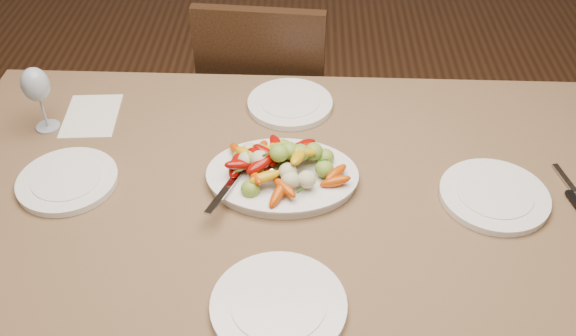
{
  "coord_description": "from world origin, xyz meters",
  "views": [
    {
      "loc": [
        -0.17,
        -1.2,
        1.85
      ],
      "look_at": [
        -0.21,
        -0.0,
        0.82
      ],
      "focal_mm": 40.0,
      "sensor_mm": 36.0,
      "label": 1
    }
  ],
  "objects_px": {
    "chair_far": "(269,103)",
    "plate_far": "(290,104)",
    "dining_table": "(288,283)",
    "plate_right": "(494,196)",
    "plate_left": "(68,181)",
    "wine_glass": "(39,97)",
    "plate_near": "(279,306)",
    "serving_platter": "(282,178)"
  },
  "relations": [
    {
      "from": "plate_left",
      "to": "wine_glass",
      "type": "height_order",
      "value": "wine_glass"
    },
    {
      "from": "dining_table",
      "to": "plate_right",
      "type": "xyz_separation_m",
      "value": [
        0.51,
        -0.03,
        0.39
      ]
    },
    {
      "from": "plate_right",
      "to": "chair_far",
      "type": "bearing_deg",
      "value": 127.01
    },
    {
      "from": "plate_left",
      "to": "plate_near",
      "type": "bearing_deg",
      "value": -33.93
    },
    {
      "from": "plate_left",
      "to": "plate_right",
      "type": "xyz_separation_m",
      "value": [
        1.07,
        -0.02,
        0.0
      ]
    },
    {
      "from": "chair_far",
      "to": "plate_left",
      "type": "height_order",
      "value": "chair_far"
    },
    {
      "from": "chair_far",
      "to": "plate_far",
      "type": "relative_size",
      "value": 3.8
    },
    {
      "from": "serving_platter",
      "to": "plate_left",
      "type": "xyz_separation_m",
      "value": [
        -0.54,
        -0.03,
        -0.0
      ]
    },
    {
      "from": "dining_table",
      "to": "chair_far",
      "type": "height_order",
      "value": "chair_far"
    },
    {
      "from": "plate_far",
      "to": "serving_platter",
      "type": "bearing_deg",
      "value": -91.62
    },
    {
      "from": "plate_far",
      "to": "plate_left",
      "type": "bearing_deg",
      "value": -146.92
    },
    {
      "from": "chair_far",
      "to": "plate_near",
      "type": "distance_m",
      "value": 1.2
    },
    {
      "from": "plate_left",
      "to": "plate_far",
      "type": "bearing_deg",
      "value": 33.08
    },
    {
      "from": "chair_far",
      "to": "wine_glass",
      "type": "distance_m",
      "value": 0.89
    },
    {
      "from": "plate_near",
      "to": "dining_table",
      "type": "bearing_deg",
      "value": 88.92
    },
    {
      "from": "dining_table",
      "to": "wine_glass",
      "type": "bearing_deg",
      "value": 161.73
    },
    {
      "from": "chair_far",
      "to": "plate_far",
      "type": "bearing_deg",
      "value": 106.73
    },
    {
      "from": "chair_far",
      "to": "serving_platter",
      "type": "distance_m",
      "value": 0.82
    },
    {
      "from": "dining_table",
      "to": "serving_platter",
      "type": "xyz_separation_m",
      "value": [
        -0.02,
        0.02,
        0.39
      ]
    },
    {
      "from": "serving_platter",
      "to": "plate_near",
      "type": "height_order",
      "value": "serving_platter"
    },
    {
      "from": "dining_table",
      "to": "plate_right",
      "type": "distance_m",
      "value": 0.64
    },
    {
      "from": "chair_far",
      "to": "plate_left",
      "type": "bearing_deg",
      "value": 64.16
    },
    {
      "from": "dining_table",
      "to": "plate_left",
      "type": "bearing_deg",
      "value": -179.22
    },
    {
      "from": "chair_far",
      "to": "wine_glass",
      "type": "height_order",
      "value": "wine_glass"
    },
    {
      "from": "plate_right",
      "to": "wine_glass",
      "type": "relative_size",
      "value": 1.31
    },
    {
      "from": "wine_glass",
      "to": "plate_left",
      "type": "bearing_deg",
      "value": -61.63
    },
    {
      "from": "plate_near",
      "to": "wine_glass",
      "type": "distance_m",
      "value": 0.91
    },
    {
      "from": "plate_far",
      "to": "plate_near",
      "type": "bearing_deg",
      "value": -90.11
    },
    {
      "from": "dining_table",
      "to": "chair_far",
      "type": "xyz_separation_m",
      "value": [
        -0.1,
        0.78,
        0.1
      ]
    },
    {
      "from": "serving_platter",
      "to": "plate_left",
      "type": "relative_size",
      "value": 1.48
    },
    {
      "from": "plate_right",
      "to": "wine_glass",
      "type": "bearing_deg",
      "value": 168.01
    },
    {
      "from": "plate_right",
      "to": "dining_table",
      "type": "bearing_deg",
      "value": 176.91
    },
    {
      "from": "plate_near",
      "to": "plate_right",
      "type": "bearing_deg",
      "value": 34.17
    },
    {
      "from": "plate_left",
      "to": "plate_far",
      "type": "distance_m",
      "value": 0.66
    },
    {
      "from": "serving_platter",
      "to": "chair_far",
      "type": "bearing_deg",
      "value": 96.11
    },
    {
      "from": "plate_right",
      "to": "plate_far",
      "type": "height_order",
      "value": "same"
    },
    {
      "from": "serving_platter",
      "to": "plate_left",
      "type": "height_order",
      "value": "serving_platter"
    },
    {
      "from": "serving_platter",
      "to": "plate_right",
      "type": "bearing_deg",
      "value": -5.08
    },
    {
      "from": "plate_right",
      "to": "plate_near",
      "type": "bearing_deg",
      "value": -145.83
    },
    {
      "from": "serving_platter",
      "to": "plate_near",
      "type": "distance_m",
      "value": 0.4
    },
    {
      "from": "plate_far",
      "to": "plate_near",
      "type": "relative_size",
      "value": 0.88
    },
    {
      "from": "dining_table",
      "to": "serving_platter",
      "type": "height_order",
      "value": "serving_platter"
    }
  ]
}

